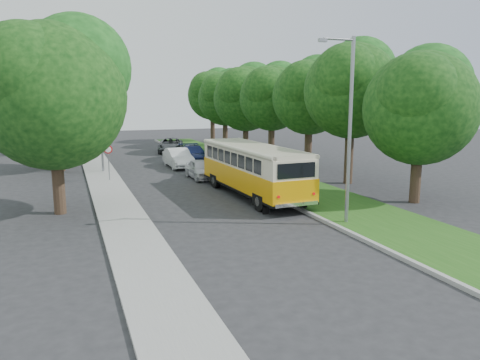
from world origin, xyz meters
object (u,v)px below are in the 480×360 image
object	(u,v)px
lamppost_near	(348,125)
car_grey	(171,145)
car_white	(178,158)
lamppost_far	(99,117)
car_blue	(193,154)
car_silver	(201,169)
vintage_bus	(253,171)

from	to	relation	value
lamppost_near	car_grey	distance (m)	29.62
car_white	car_grey	world-z (taller)	car_white
lamppost_far	car_white	world-z (taller)	lamppost_far
lamppost_far	car_blue	size ratio (longest dim) A/B	1.47
lamppost_far	car_silver	bearing A→B (deg)	-38.54
car_grey	lamppost_far	bearing A→B (deg)	-110.12
lamppost_near	car_silver	world-z (taller)	lamppost_near
car_silver	car_grey	xyz separation A→B (m)	(1.29, 15.81, 0.06)
vintage_bus	car_silver	world-z (taller)	vintage_bus
lamppost_near	car_white	distance (m)	19.72
car_silver	car_white	world-z (taller)	car_white
lamppost_near	car_white	size ratio (longest dim) A/B	1.75
lamppost_near	lamppost_far	distance (m)	20.53
car_white	car_blue	size ratio (longest dim) A/B	0.90
lamppost_near	car_white	world-z (taller)	lamppost_near
lamppost_far	car_grey	size ratio (longest dim) A/B	1.46
vintage_bus	car_grey	size ratio (longest dim) A/B	1.93
lamppost_near	car_silver	size ratio (longest dim) A/B	2.07
vintage_bus	car_blue	xyz separation A→B (m)	(0.38, 14.43, -0.73)
car_blue	car_grey	world-z (taller)	car_blue
lamppost_far	car_white	bearing A→B (deg)	6.31
lamppost_near	car_silver	bearing A→B (deg)	101.23
car_silver	vintage_bus	bearing A→B (deg)	-81.19
car_silver	lamppost_near	bearing A→B (deg)	-79.28
car_silver	car_white	size ratio (longest dim) A/B	0.84
lamppost_near	lamppost_far	bearing A→B (deg)	115.71
lamppost_far	car_silver	world-z (taller)	lamppost_far
car_blue	car_silver	bearing A→B (deg)	-96.45
lamppost_far	car_blue	distance (m)	8.84
lamppost_near	vintage_bus	xyz separation A→B (m)	(-1.58, 6.81, -2.90)
lamppost_far	car_blue	bearing A→B (deg)	19.58
lamppost_near	car_blue	distance (m)	21.58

